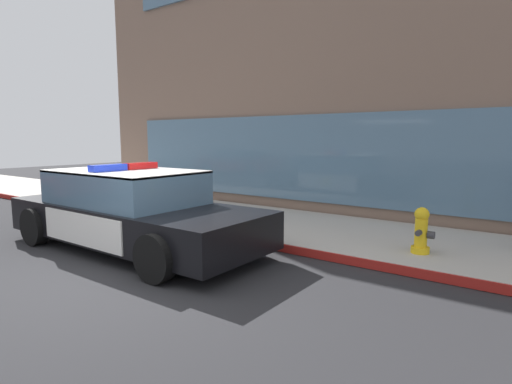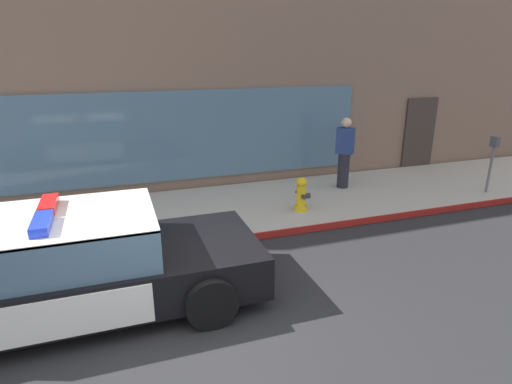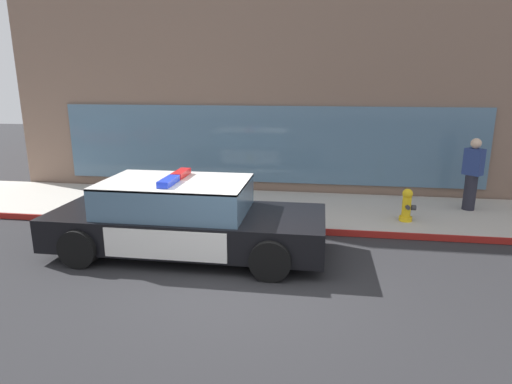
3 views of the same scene
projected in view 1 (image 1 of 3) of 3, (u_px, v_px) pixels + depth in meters
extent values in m
plane|color=#262628|center=(135.00, 280.00, 5.59)|extent=(48.00, 48.00, 0.00)
cube|color=#B2ADA3|center=(285.00, 226.00, 8.69)|extent=(48.00, 3.01, 0.15)
cube|color=maroon|center=(241.00, 240.00, 7.47)|extent=(28.80, 0.04, 0.14)
cube|color=#7A6051|center=(460.00, 58.00, 12.98)|extent=(19.26, 11.73, 8.94)
cube|color=slate|center=(303.00, 158.00, 10.00)|extent=(11.55, 0.08, 2.10)
cube|color=black|center=(134.00, 221.00, 7.15)|extent=(5.04, 1.88, 0.60)
cube|color=silver|center=(201.00, 223.00, 6.19)|extent=(1.72, 1.83, 0.05)
cube|color=silver|center=(79.00, 202.00, 8.17)|extent=(1.42, 1.83, 0.05)
cube|color=silver|center=(171.00, 212.00, 7.97)|extent=(2.11, 0.04, 0.51)
cube|color=silver|center=(81.00, 229.00, 6.46)|extent=(2.11, 0.04, 0.51)
cube|color=yellow|center=(172.00, 212.00, 7.98)|extent=(0.22, 0.01, 0.26)
cube|color=slate|center=(126.00, 188.00, 7.20)|extent=(2.62, 1.69, 0.60)
cube|color=silver|center=(125.00, 171.00, 7.16)|extent=(2.62, 1.69, 0.04)
cube|color=red|center=(141.00, 166.00, 7.42)|extent=(0.20, 0.63, 0.11)
cube|color=blue|center=(108.00, 168.00, 6.88)|extent=(0.20, 0.63, 0.11)
cylinder|color=black|center=(241.00, 233.00, 6.95)|extent=(0.68, 0.22, 0.68)
cylinder|color=black|center=(155.00, 258.00, 5.46)|extent=(0.68, 0.22, 0.68)
cylinder|color=black|center=(122.00, 212.00, 8.89)|extent=(0.68, 0.22, 0.68)
cylinder|color=black|center=(35.00, 227.00, 7.41)|extent=(0.68, 0.22, 0.68)
cylinder|color=gold|center=(420.00, 250.00, 6.39)|extent=(0.28, 0.28, 0.10)
cylinder|color=gold|center=(421.00, 233.00, 6.35)|extent=(0.19, 0.19, 0.45)
sphere|color=gold|center=(422.00, 214.00, 6.31)|extent=(0.22, 0.22, 0.22)
cylinder|color=#333338|center=(422.00, 209.00, 6.30)|extent=(0.06, 0.06, 0.05)
cylinder|color=#333338|center=(419.00, 233.00, 6.23)|extent=(0.09, 0.10, 0.09)
cylinder|color=#333338|center=(423.00, 230.00, 6.46)|extent=(0.09, 0.10, 0.09)
cylinder|color=#333338|center=(431.00, 235.00, 6.27)|extent=(0.10, 0.12, 0.12)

